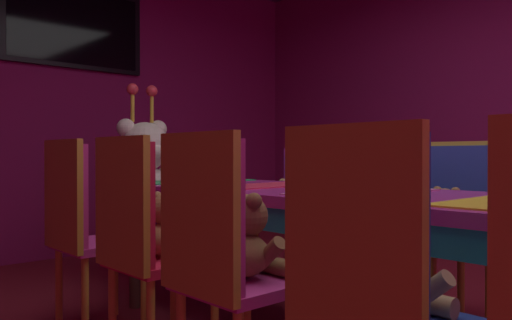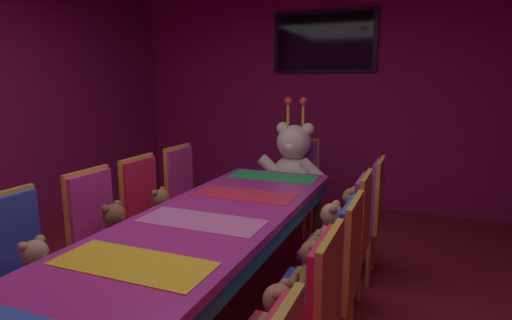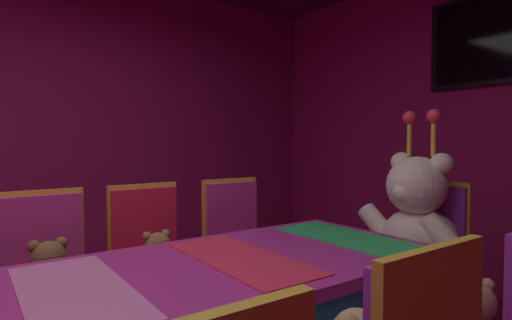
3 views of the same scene
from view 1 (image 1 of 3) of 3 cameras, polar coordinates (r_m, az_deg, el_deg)
The scene contains 18 objects.
wall_back at distance 4.99m, azimuth -19.75°, elevation 6.18°, with size 5.20×0.12×2.80m, color #8C1959.
banquet_table at distance 2.38m, azimuth 11.89°, elevation -5.52°, with size 0.90×3.05×0.75m.
chair_left_1 at distance 1.38m, azimuth 12.24°, elevation -12.51°, with size 0.42×0.41×0.98m.
teddy_left_1 at distance 1.50m, azimuth 15.49°, elevation -12.04°, with size 0.24×0.30×0.29m.
chair_left_2 at distance 1.81m, azimuth -4.45°, elevation -9.37°, with size 0.42×0.41×0.98m.
teddy_left_2 at distance 1.90m, azimuth -0.94°, elevation -8.97°, with size 0.26×0.33×0.32m.
chair_left_3 at distance 2.25m, azimuth -12.90°, elevation -7.42°, with size 0.42×0.41×0.98m.
teddy_left_3 at distance 2.32m, azimuth -9.79°, elevation -7.53°, with size 0.23×0.30×0.29m.
chair_left_4 at distance 2.78m, azimuth -19.05°, elevation -5.91°, with size 0.42×0.41×0.98m.
chair_right_2 at distance 3.09m, azimuth 21.32°, elevation -5.27°, with size 0.42×0.41×0.98m.
teddy_right_2 at distance 2.97m, azimuth 20.09°, elevation -5.88°, with size 0.23×0.29×0.28m.
chair_right_3 at distance 3.39m, azimuth 11.71°, elevation -4.73°, with size 0.42×0.41×0.98m.
teddy_right_3 at distance 3.27m, azimuth 10.21°, elevation -4.99°, with size 0.26×0.33×0.31m.
chair_right_4 at distance 3.78m, azimuth 4.82°, elevation -4.17°, with size 0.42×0.41×0.98m.
teddy_right_4 at distance 3.68m, azimuth 3.30°, elevation -4.58°, with size 0.23×0.30×0.28m.
throne_chair at distance 3.96m, azimuth -13.33°, elevation -3.97°, with size 0.41×0.42×0.98m.
king_teddy_bear at distance 3.80m, azimuth -12.06°, elevation -1.60°, with size 0.75×0.58×0.96m.
wall_tv at distance 5.01m, azimuth -19.35°, elevation 13.70°, with size 1.27×0.06×0.74m.
Camera 1 is at (-1.93, -1.38, 0.91)m, focal length 36.22 mm.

